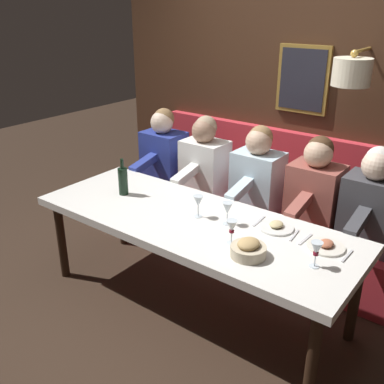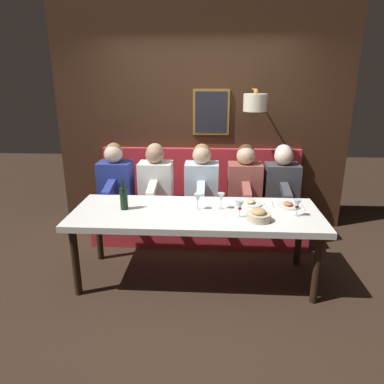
{
  "view_description": "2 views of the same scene",
  "coord_description": "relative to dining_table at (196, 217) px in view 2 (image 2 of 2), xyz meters",
  "views": [
    {
      "loc": [
        -2.27,
        -1.73,
        2.17
      ],
      "look_at": [
        0.05,
        0.04,
        0.92
      ],
      "focal_mm": 41.53,
      "sensor_mm": 36.0,
      "label": 1
    },
    {
      "loc": [
        -3.22,
        -0.15,
        1.99
      ],
      "look_at": [
        0.05,
        0.04,
        0.92
      ],
      "focal_mm": 33.17,
      "sensor_mm": 36.0,
      "label": 2
    }
  ],
  "objects": [
    {
      "name": "wine_glass_3",
      "position": [
        0.05,
        -0.01,
        0.18
      ],
      "size": [
        0.07,
        0.07,
        0.16
      ],
      "color": "silver",
      "rests_on": "dining_table"
    },
    {
      "name": "banquette_bench",
      "position": [
        0.89,
        0.0,
        -0.45
      ],
      "size": [
        0.52,
        2.61,
        0.45
      ],
      "primitive_type": "cube",
      "color": "red",
      "rests_on": "ground_plane"
    },
    {
      "name": "place_setting_0",
      "position": [
        0.18,
        -0.92,
        0.08
      ],
      "size": [
        0.24,
        0.31,
        0.05
      ],
      "color": "silver",
      "rests_on": "dining_table"
    },
    {
      "name": "wine_glass_1",
      "position": [
        0.08,
        -0.24,
        0.18
      ],
      "size": [
        0.07,
        0.07,
        0.16
      ],
      "color": "silver",
      "rests_on": "dining_table"
    },
    {
      "name": "place_setting_1",
      "position": [
        0.23,
        -0.55,
        0.08
      ],
      "size": [
        0.24,
        0.32,
        0.05
      ],
      "color": "silver",
      "rests_on": "dining_table"
    },
    {
      "name": "bread_bowl",
      "position": [
        -0.2,
        -0.58,
        0.11
      ],
      "size": [
        0.22,
        0.22,
        0.12
      ],
      "color": "beige",
      "rests_on": "dining_table"
    },
    {
      "name": "back_wall_panel",
      "position": [
        1.46,
        -0.01,
        0.69
      ],
      "size": [
        0.59,
        3.81,
        2.9
      ],
      "color": "#422819",
      "rests_on": "ground_plane"
    },
    {
      "name": "wine_glass_0",
      "position": [
        -0.13,
        -0.41,
        0.18
      ],
      "size": [
        0.07,
        0.07,
        0.16
      ],
      "color": "silver",
      "rests_on": "dining_table"
    },
    {
      "name": "diner_farthest",
      "position": [
        0.88,
        1.03,
        0.14
      ],
      "size": [
        0.6,
        0.4,
        0.79
      ],
      "color": "#283893",
      "rests_on": "banquette_bench"
    },
    {
      "name": "diner_near",
      "position": [
        0.88,
        -0.54,
        0.14
      ],
      "size": [
        0.6,
        0.4,
        0.79
      ],
      "color": "#934C42",
      "rests_on": "banquette_bench"
    },
    {
      "name": "diner_far",
      "position": [
        0.88,
        0.53,
        0.14
      ],
      "size": [
        0.6,
        0.4,
        0.79
      ],
      "color": "white",
      "rests_on": "banquette_bench"
    },
    {
      "name": "wine_bottle",
      "position": [
        0.02,
        0.71,
        0.18
      ],
      "size": [
        0.08,
        0.08,
        0.3
      ],
      "color": "black",
      "rests_on": "dining_table"
    },
    {
      "name": "diner_nearest",
      "position": [
        0.88,
        -0.98,
        0.14
      ],
      "size": [
        0.6,
        0.4,
        0.79
      ],
      "color": "#3D3D42",
      "rests_on": "banquette_bench"
    },
    {
      "name": "ground_plane",
      "position": [
        0.0,
        0.0,
        -0.68
      ],
      "size": [
        12.0,
        12.0,
        0.0
      ],
      "primitive_type": "plane",
      "color": "#332319"
    },
    {
      "name": "dining_table",
      "position": [
        0.0,
        0.0,
        0.0
      ],
      "size": [
        0.9,
        2.41,
        0.74
      ],
      "color": "silver",
      "rests_on": "ground_plane"
    },
    {
      "name": "wine_glass_2",
      "position": [
        -0.07,
        -0.95,
        0.18
      ],
      "size": [
        0.07,
        0.07,
        0.16
      ],
      "color": "silver",
      "rests_on": "dining_table"
    },
    {
      "name": "diner_middle",
      "position": [
        0.88,
        -0.03,
        0.14
      ],
      "size": [
        0.6,
        0.4,
        0.79
      ],
      "color": "silver",
      "rests_on": "banquette_bench"
    }
  ]
}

